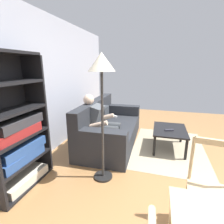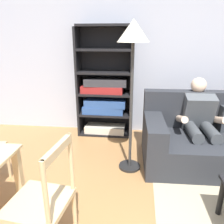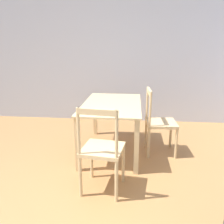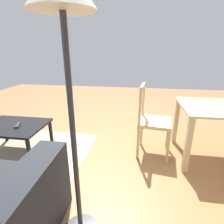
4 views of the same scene
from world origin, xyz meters
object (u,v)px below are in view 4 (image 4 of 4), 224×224
at_px(coffee_table, 13,129).
at_px(tv_remote, 18,125).
at_px(floor_lamp, 63,20).
at_px(dining_chair_facing_couch, 153,121).

xyz_separation_m(coffee_table, tv_remote, (-0.09, 0.02, 0.07)).
height_order(tv_remote, floor_lamp, floor_lamp).
xyz_separation_m(coffee_table, floor_lamp, (-1.27, 1.00, 1.17)).
height_order(coffee_table, tv_remote, tv_remote).
height_order(coffee_table, dining_chair_facing_couch, dining_chair_facing_couch).
bearing_deg(floor_lamp, dining_chair_facing_couch, -115.64).
bearing_deg(coffee_table, floor_lamp, 141.75).
xyz_separation_m(dining_chair_facing_couch, floor_lamp, (0.61, 1.28, 1.06)).
bearing_deg(dining_chair_facing_couch, tv_remote, 9.38).
distance_m(coffee_table, dining_chair_facing_couch, 1.90).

